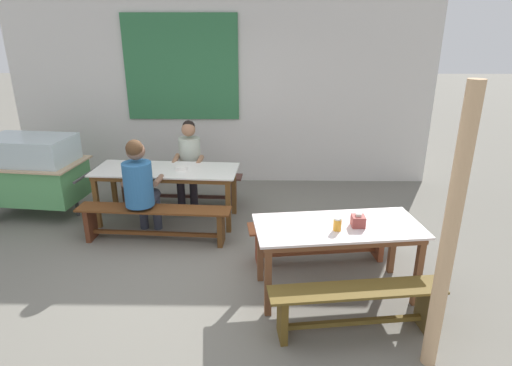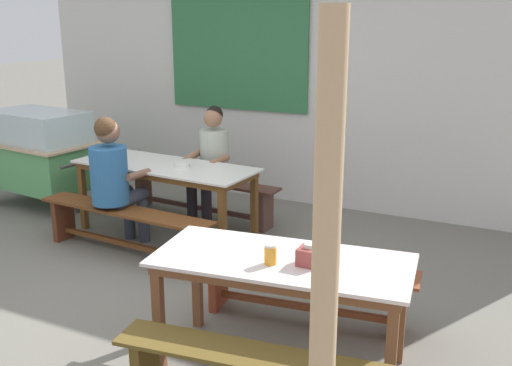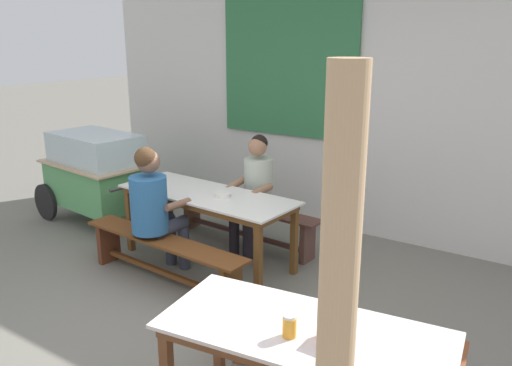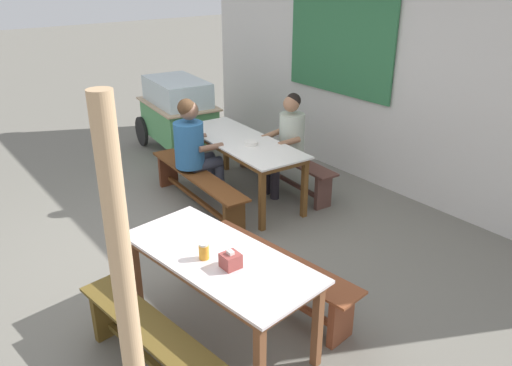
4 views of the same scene
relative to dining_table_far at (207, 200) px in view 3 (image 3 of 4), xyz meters
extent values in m
plane|color=slate|center=(0.63, -1.25, -0.66)|extent=(40.00, 40.00, 0.00)
cube|color=silver|center=(0.63, 1.66, 0.78)|extent=(6.77, 0.12, 2.90)
cube|color=#306F43|center=(0.00, 1.57, 1.22)|extent=(1.78, 0.03, 1.62)
cube|color=silver|center=(0.00, 0.00, 0.06)|extent=(1.92, 0.81, 0.02)
cube|color=brown|center=(0.00, 0.00, 0.02)|extent=(1.84, 0.75, 0.06)
cube|color=brown|center=(0.88, 0.23, -0.34)|extent=(0.06, 0.06, 0.66)
cube|color=brown|center=(0.84, -0.34, -0.34)|extent=(0.06, 0.06, 0.66)
cube|color=brown|center=(-0.84, 0.34, -0.34)|extent=(0.06, 0.06, 0.66)
cube|color=brown|center=(-0.88, -0.23, -0.34)|extent=(0.06, 0.06, 0.66)
cube|color=silver|center=(1.99, -1.65, 0.06)|extent=(1.65, 0.89, 0.02)
cube|color=brown|center=(1.99, -1.65, 0.02)|extent=(1.56, 0.82, 0.06)
cube|color=brown|center=(1.25, -1.45, -0.34)|extent=(0.07, 0.07, 0.65)
cube|color=#513029|center=(0.04, 0.61, -0.23)|extent=(1.88, 0.38, 0.03)
cube|color=brown|center=(0.85, 0.56, -0.46)|extent=(0.07, 0.22, 0.42)
cube|color=brown|center=(-0.78, 0.66, -0.46)|extent=(0.07, 0.22, 0.42)
cube|color=#513029|center=(0.04, 0.61, -0.56)|extent=(1.59, 0.14, 0.04)
cube|color=brown|center=(-0.04, -0.61, -0.23)|extent=(1.88, 0.40, 0.02)
cube|color=#5A3718|center=(0.78, -0.66, -0.46)|extent=(0.08, 0.25, 0.42)
cube|color=#5B2C1A|center=(-0.85, -0.56, -0.46)|extent=(0.08, 0.25, 0.42)
cube|color=brown|center=(-0.04, -0.61, -0.56)|extent=(1.59, 0.14, 0.04)
cube|color=brown|center=(1.92, -1.04, -0.23)|extent=(1.63, 0.50, 0.02)
cube|color=brown|center=(1.24, -1.13, -0.45)|extent=(0.09, 0.26, 0.42)
cube|color=#559F5D|center=(-1.87, 0.19, -0.18)|extent=(1.33, 0.89, 0.51)
cube|color=silver|center=(-1.87, 0.19, 0.26)|extent=(1.19, 0.80, 0.37)
cube|color=tan|center=(-1.87, 0.19, 0.09)|extent=(1.41, 0.98, 0.02)
cylinder|color=black|center=(-2.39, 0.66, -0.43)|extent=(0.46, 0.10, 0.46)
cylinder|color=black|center=(-2.49, -0.14, -0.43)|extent=(0.46, 0.10, 0.46)
cylinder|color=#333333|center=(-1.31, 0.13, -0.55)|extent=(0.05, 0.05, 0.23)
cylinder|color=#3F3F3F|center=(-1.07, 0.10, -0.03)|extent=(0.12, 0.75, 0.04)
cylinder|color=black|center=(0.12, 0.29, -0.44)|extent=(0.11, 0.11, 0.44)
cylinder|color=black|center=(0.30, 0.28, -0.44)|extent=(0.11, 0.11, 0.44)
cylinder|color=black|center=(0.13, 0.44, -0.17)|extent=(0.14, 0.36, 0.13)
cylinder|color=black|center=(0.31, 0.44, -0.17)|extent=(0.14, 0.36, 0.13)
cylinder|color=#AFB9A8|center=(0.23, 0.60, 0.08)|extent=(0.31, 0.31, 0.52)
sphere|color=#96674A|center=(0.23, 0.58, 0.47)|extent=(0.20, 0.20, 0.20)
sphere|color=black|center=(0.23, 0.61, 0.50)|extent=(0.18, 0.18, 0.18)
cylinder|color=#96674A|center=(0.05, 0.43, 0.06)|extent=(0.08, 0.31, 0.11)
cylinder|color=#96674A|center=(0.39, 0.41, 0.06)|extent=(0.08, 0.30, 0.08)
cylinder|color=#333744|center=(-0.09, -0.26, -0.44)|extent=(0.11, 0.11, 0.44)
cylinder|color=#333744|center=(-0.27, -0.26, -0.44)|extent=(0.11, 0.11, 0.44)
cylinder|color=#333744|center=(-0.10, -0.43, -0.17)|extent=(0.14, 0.39, 0.13)
cylinder|color=#333744|center=(-0.28, -0.43, -0.17)|extent=(0.14, 0.39, 0.13)
cylinder|color=#2B6299|center=(-0.20, -0.60, 0.08)|extent=(0.34, 0.34, 0.53)
sphere|color=brown|center=(-0.20, -0.58, 0.49)|extent=(0.22, 0.22, 0.22)
sphere|color=#4C331E|center=(-0.20, -0.61, 0.53)|extent=(0.20, 0.20, 0.20)
cylinder|color=brown|center=(0.00, -0.43, 0.07)|extent=(0.08, 0.30, 0.08)
cylinder|color=brown|center=(-0.38, -0.42, 0.07)|extent=(0.08, 0.31, 0.08)
cube|color=#98413C|center=(2.17, -1.67, 0.13)|extent=(0.12, 0.13, 0.11)
cube|color=white|center=(2.17, -1.67, 0.19)|extent=(0.05, 0.04, 0.02)
cylinder|color=orange|center=(1.96, -1.75, 0.13)|extent=(0.07, 0.07, 0.11)
cylinder|color=white|center=(1.96, -1.75, 0.19)|extent=(0.07, 0.07, 0.02)
cylinder|color=silver|center=(0.21, -0.01, 0.09)|extent=(0.16, 0.16, 0.04)
camera|label=1|loc=(1.27, -5.32, 1.86)|focal=30.06mm
camera|label=2|loc=(3.32, -4.72, 1.50)|focal=41.56mm
camera|label=3|loc=(3.14, -3.85, 1.60)|focal=36.44mm
camera|label=4|loc=(4.66, -3.36, 2.04)|focal=35.62mm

